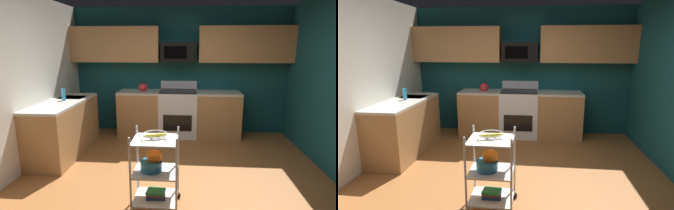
{
  "view_description": "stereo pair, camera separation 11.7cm",
  "coord_description": "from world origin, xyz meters",
  "views": [
    {
      "loc": [
        0.18,
        -3.19,
        1.82
      ],
      "look_at": [
        -0.08,
        0.26,
        1.05
      ],
      "focal_mm": 28.34,
      "sensor_mm": 36.0,
      "label": 1
    },
    {
      "loc": [
        0.3,
        -3.18,
        1.82
      ],
      "look_at": [
        -0.08,
        0.26,
        1.05
      ],
      "focal_mm": 28.34,
      "sensor_mm": 36.0,
      "label": 2
    }
  ],
  "objects": [
    {
      "name": "fruit_bowl",
      "position": [
        -0.17,
        -0.47,
        0.88
      ],
      "size": [
        0.27,
        0.27,
        0.07
      ],
      "color": "silver",
      "rests_on": "rolling_cart"
    },
    {
      "name": "wall_left",
      "position": [
        -2.23,
        0.0,
        1.3
      ],
      "size": [
        0.06,
        4.8,
        2.6
      ],
      "primitive_type": "cube",
      "color": "silver",
      "rests_on": "ground"
    },
    {
      "name": "counter_run",
      "position": [
        -0.78,
        1.64,
        0.46
      ],
      "size": [
        3.43,
        2.25,
        0.92
      ],
      "color": "#B27F4C",
      "rests_on": "ground"
    },
    {
      "name": "kettle",
      "position": [
        -0.74,
        2.1,
        1.0
      ],
      "size": [
        0.21,
        0.18,
        0.26
      ],
      "color": "red",
      "rests_on": "counter_run"
    },
    {
      "name": "mixing_bowl_large",
      "position": [
        -0.21,
        -0.47,
        0.52
      ],
      "size": [
        0.25,
        0.25,
        0.11
      ],
      "color": "#338CBF",
      "rests_on": "rolling_cart"
    },
    {
      "name": "rolling_cart",
      "position": [
        -0.17,
        -0.47,
        0.45
      ],
      "size": [
        0.56,
        0.44,
        0.91
      ],
      "color": "silver",
      "rests_on": "ground"
    },
    {
      "name": "wall_back",
      "position": [
        0.0,
        2.43,
        1.3
      ],
      "size": [
        4.52,
        0.06,
        2.6
      ],
      "primitive_type": "cube",
      "color": "#14474C",
      "rests_on": "ground"
    },
    {
      "name": "floor",
      "position": [
        0.0,
        0.0,
        -0.02
      ],
      "size": [
        4.4,
        4.8,
        0.04
      ],
      "primitive_type": "cube",
      "color": "#995B2D",
      "rests_on": "ground"
    },
    {
      "name": "book_stack",
      "position": [
        -0.17,
        -0.47,
        0.17
      ],
      "size": [
        0.23,
        0.17,
        0.08
      ],
      "color": "#1E4C8C",
      "rests_on": "rolling_cart"
    },
    {
      "name": "dish_soap_bottle",
      "position": [
        -1.91,
        1.06,
        1.02
      ],
      "size": [
        0.06,
        0.06,
        0.2
      ],
      "primitive_type": "cylinder",
      "color": "#2D8CBF",
      "rests_on": "counter_run"
    },
    {
      "name": "mixing_bowl_small",
      "position": [
        -0.18,
        -0.44,
        0.62
      ],
      "size": [
        0.18,
        0.18,
        0.08
      ],
      "color": "orange",
      "rests_on": "rolling_cart"
    },
    {
      "name": "microwave",
      "position": [
        -0.02,
        2.21,
        1.7
      ],
      "size": [
        0.7,
        0.39,
        0.4
      ],
      "color": "black"
    },
    {
      "name": "oven_range",
      "position": [
        -0.02,
        2.1,
        0.48
      ],
      "size": [
        0.76,
        0.65,
        1.1
      ],
      "color": "white",
      "rests_on": "ground"
    },
    {
      "name": "upper_cabinets",
      "position": [
        0.0,
        2.23,
        1.85
      ],
      "size": [
        4.4,
        0.33,
        0.7
      ],
      "color": "#B27F4C"
    }
  ]
}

